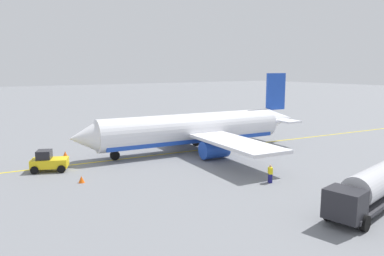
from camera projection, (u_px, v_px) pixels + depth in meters
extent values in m
plane|color=slate|center=(192.00, 151.00, 48.54)|extent=(400.00, 400.00, 0.00)
cylinder|color=white|center=(192.00, 129.00, 48.08)|extent=(24.68, 5.81, 3.87)
cube|color=#1E47B7|center=(192.00, 137.00, 48.25)|extent=(23.27, 5.01, 1.08)
cone|color=white|center=(84.00, 138.00, 41.75)|extent=(3.68, 3.97, 3.71)
cone|color=white|center=(278.00, 119.00, 54.66)|extent=(5.00, 3.66, 3.29)
cube|color=#1E47B7|center=(276.00, 92.00, 53.72)|extent=(3.22, 0.62, 5.20)
cube|color=white|center=(275.00, 119.00, 54.34)|extent=(3.07, 8.57, 0.24)
cube|color=white|center=(199.00, 132.00, 48.62)|extent=(7.15, 29.84, 0.36)
cylinder|color=#1E47B7|center=(214.00, 149.00, 43.92)|extent=(3.36, 2.35, 2.10)
cylinder|color=#1E47B7|center=(176.00, 135.00, 52.97)|extent=(3.36, 2.35, 2.10)
cylinder|color=#4C4C51|center=(115.00, 150.00, 43.61)|extent=(0.24, 0.24, 1.22)
cylinder|color=black|center=(115.00, 155.00, 43.71)|extent=(1.13, 0.49, 1.10)
cylinder|color=#4C4C51|center=(216.00, 144.00, 47.02)|extent=(0.24, 0.24, 1.22)
cylinder|color=black|center=(216.00, 149.00, 47.12)|extent=(1.13, 0.49, 1.10)
cylinder|color=#4C4C51|center=(196.00, 138.00, 51.55)|extent=(0.24, 0.24, 1.22)
cylinder|color=black|center=(196.00, 142.00, 51.65)|extent=(1.13, 0.49, 1.10)
cube|color=#2D2D33|center=(372.00, 200.00, 28.56)|extent=(11.01, 4.62, 0.30)
cube|color=#232328|center=(345.00, 204.00, 24.98)|extent=(2.45, 2.76, 2.00)
cube|color=black|center=(339.00, 202.00, 24.30)|extent=(0.56, 1.99, 0.90)
cylinder|color=silver|center=(376.00, 181.00, 28.77)|extent=(8.23, 3.86, 2.30)
cylinder|color=black|center=(365.00, 223.00, 24.55)|extent=(1.15, 0.57, 1.10)
cylinder|color=black|center=(329.00, 213.00, 26.31)|extent=(1.15, 0.57, 1.10)
cylinder|color=black|center=(369.00, 190.00, 31.38)|extent=(1.15, 0.57, 1.10)
cube|color=yellow|center=(50.00, 163.00, 39.00)|extent=(4.10, 3.25, 0.90)
cube|color=black|center=(44.00, 155.00, 38.77)|extent=(1.92, 2.02, 0.90)
cylinder|color=black|center=(65.00, 164.00, 40.26)|extent=(0.85, 0.59, 0.80)
cylinder|color=black|center=(61.00, 169.00, 38.31)|extent=(0.85, 0.59, 0.80)
cylinder|color=black|center=(39.00, 165.00, 39.83)|extent=(0.85, 0.59, 0.80)
cylinder|color=black|center=(34.00, 170.00, 37.88)|extent=(0.85, 0.59, 0.80)
cube|color=navy|center=(270.00, 178.00, 35.07)|extent=(0.50, 0.54, 0.85)
cube|color=yellow|center=(270.00, 171.00, 34.96)|extent=(0.57, 0.63, 0.60)
sphere|color=tan|center=(270.00, 166.00, 34.89)|extent=(0.24, 0.24, 0.24)
cone|color=#F2590F|center=(81.00, 179.00, 35.06)|extent=(0.58, 0.58, 0.64)
cone|color=#F2590F|center=(65.00, 154.00, 45.37)|extent=(0.58, 0.58, 0.65)
cube|color=yellow|center=(192.00, 151.00, 48.54)|extent=(83.91, 7.04, 0.01)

